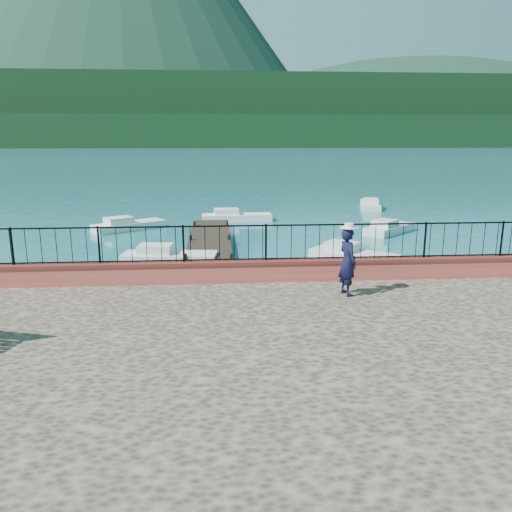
{
  "coord_description": "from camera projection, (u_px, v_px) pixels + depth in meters",
  "views": [
    {
      "loc": [
        -1.56,
        -9.35,
        4.98
      ],
      "look_at": [
        -0.7,
        2.0,
        2.3
      ],
      "focal_mm": 35.0,
      "sensor_mm": 36.0,
      "label": 1
    }
  ],
  "objects": [
    {
      "name": "ground",
      "position": [
        297.0,
        385.0,
        10.33
      ],
      "size": [
        2000.0,
        2000.0,
        0.0
      ],
      "primitive_type": "plane",
      "color": "#19596B",
      "rests_on": "ground"
    },
    {
      "name": "parapet",
      "position": [
        277.0,
        270.0,
        13.58
      ],
      "size": [
        28.0,
        0.46,
        0.58
      ],
      "primitive_type": "cube",
      "color": "#C25446",
      "rests_on": "promenade"
    },
    {
      "name": "railing",
      "position": [
        277.0,
        243.0,
        13.4
      ],
      "size": [
        27.0,
        0.05,
        0.95
      ],
      "primitive_type": "cube",
      "color": "black",
      "rests_on": "parapet"
    },
    {
      "name": "dock",
      "position": [
        209.0,
        252.0,
        21.79
      ],
      "size": [
        2.0,
        16.0,
        0.3
      ],
      "primitive_type": "cube",
      "color": "#2D231C",
      "rests_on": "ground"
    },
    {
      "name": "far_forest",
      "position": [
        219.0,
        132.0,
        299.43
      ],
      "size": [
        900.0,
        60.0,
        18.0
      ],
      "primitive_type": "cube",
      "color": "black",
      "rests_on": "ground"
    },
    {
      "name": "foothills",
      "position": [
        219.0,
        114.0,
        354.69
      ],
      "size": [
        900.0,
        120.0,
        44.0
      ],
      "primitive_type": "cube",
      "color": "black",
      "rests_on": "ground"
    },
    {
      "name": "companion_hill",
      "position": [
        411.0,
        143.0,
        570.16
      ],
      "size": [
        448.0,
        384.0,
        180.0
      ],
      "primitive_type": "ellipsoid",
      "color": "#142D23",
      "rests_on": "ground"
    },
    {
      "name": "person",
      "position": [
        348.0,
        262.0,
        12.22
      ],
      "size": [
        0.55,
        0.7,
        1.68
      ],
      "primitive_type": "imported",
      "rotation": [
        0.0,
        0.0,
        1.84
      ],
      "color": "black",
      "rests_on": "promenade"
    },
    {
      "name": "hat",
      "position": [
        349.0,
        226.0,
        12.01
      ],
      "size": [
        0.44,
        0.44,
        0.12
      ],
      "primitive_type": "cylinder",
      "color": "white",
      "rests_on": "person"
    },
    {
      "name": "boat_0",
      "position": [
        170.0,
        254.0,
        20.38
      ],
      "size": [
        3.93,
        1.7,
        0.8
      ],
      "primitive_type": "cube",
      "rotation": [
        0.0,
        0.0,
        -0.11
      ],
      "color": "silver",
      "rests_on": "ground"
    },
    {
      "name": "boat_1",
      "position": [
        354.0,
        252.0,
        20.63
      ],
      "size": [
        3.62,
        3.28,
        0.8
      ],
      "primitive_type": "cube",
      "rotation": [
        0.0,
        0.0,
        -0.68
      ],
      "color": "silver",
      "rests_on": "ground"
    },
    {
      "name": "boat_2",
      "position": [
        390.0,
        226.0,
        26.96
      ],
      "size": [
        3.47,
        3.35,
        0.8
      ],
      "primitive_type": "cube",
      "rotation": [
        0.0,
        0.0,
        0.75
      ],
      "color": "silver",
      "rests_on": "ground"
    },
    {
      "name": "boat_3",
      "position": [
        129.0,
        223.0,
        27.91
      ],
      "size": [
        4.01,
        3.38,
        0.8
      ],
      "primitive_type": "cube",
      "rotation": [
        0.0,
        0.0,
        0.62
      ],
      "color": "silver",
      "rests_on": "ground"
    },
    {
      "name": "boat_4",
      "position": [
        237.0,
        215.0,
        30.93
      ],
      "size": [
        4.33,
        1.5,
        0.8
      ],
      "primitive_type": "cube",
      "rotation": [
        0.0,
        0.0,
        0.05
      ],
      "color": "white",
      "rests_on": "ground"
    },
    {
      "name": "boat_5",
      "position": [
        370.0,
        203.0,
        36.76
      ],
      "size": [
        2.27,
        4.37,
        0.8
      ],
      "primitive_type": "cube",
      "rotation": [
        0.0,
        0.0,
        1.33
      ],
      "color": "silver",
      "rests_on": "ground"
    }
  ]
}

